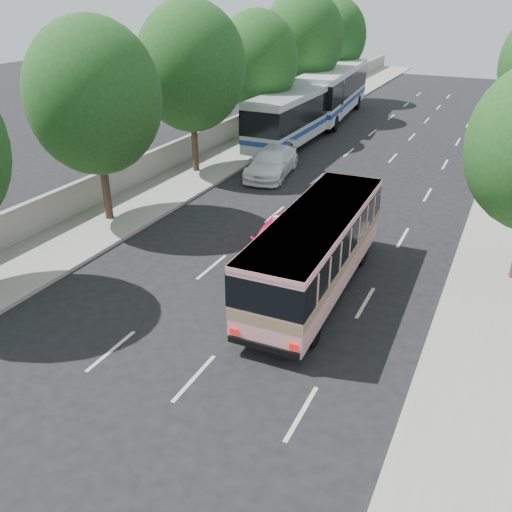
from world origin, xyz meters
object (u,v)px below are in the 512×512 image
Objects in this scene: tour_coach_rear at (334,88)px; pink_bus at (317,245)px; white_pickup at (272,162)px; pink_taxi at (280,241)px; tour_coach_front at (298,111)px.

pink_bus is at bearing -77.93° from tour_coach_rear.
white_pickup is (-6.82, 11.46, -1.05)m from pink_bus.
pink_taxi is 18.26m from tour_coach_front.
tour_coach_rear reaches higher than white_pickup.
white_pickup is at bearing 111.76° from pink_taxi.
tour_coach_front reaches higher than pink_bus.
pink_bus is at bearing -67.00° from white_pickup.
tour_coach_rear is at bearing 100.08° from pink_taxi.
tour_coach_rear is (-0.38, 8.83, 0.21)m from tour_coach_front.
tour_coach_front is at bearing 111.99° from pink_bus.
pink_taxi reaches higher than white_pickup.
tour_coach_front is at bearing -92.76° from tour_coach_rear.
pink_taxi is 26.82m from tour_coach_rear.
tour_coach_rear is (-8.62, 27.62, 0.58)m from pink_bus.
tour_coach_rear reaches higher than pink_taxi.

